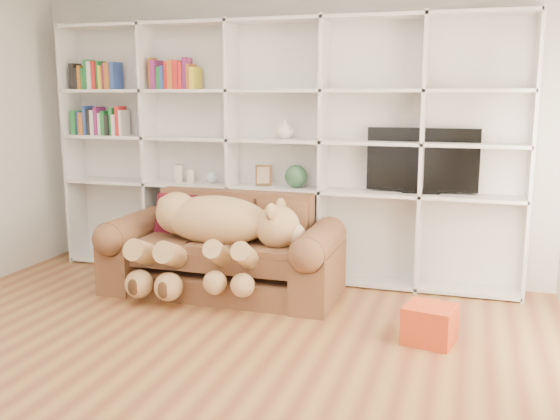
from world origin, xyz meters
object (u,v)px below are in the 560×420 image
(sofa, at_px, (224,256))
(gift_box, at_px, (430,324))
(tv, at_px, (422,161))
(teddy_bear, at_px, (213,231))

(sofa, xyz_separation_m, gift_box, (1.82, -0.64, -0.19))
(gift_box, height_order, tv, tv)
(sofa, relative_size, teddy_bear, 1.43)
(sofa, distance_m, teddy_bear, 0.31)
(sofa, height_order, gift_box, sofa)
(gift_box, bearing_deg, tv, 98.59)
(teddy_bear, relative_size, tv, 1.47)
(sofa, relative_size, tv, 2.11)
(sofa, distance_m, tv, 1.93)
(sofa, xyz_separation_m, tv, (1.62, 0.65, 0.82))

